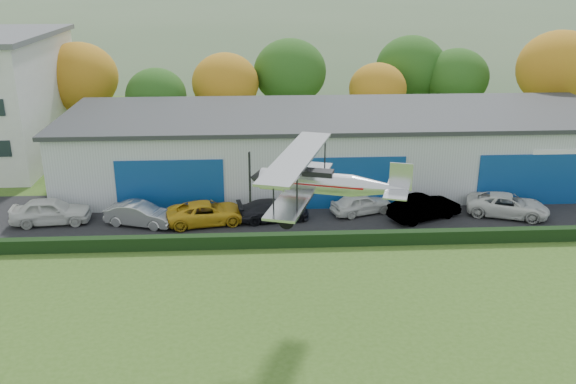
{
  "coord_description": "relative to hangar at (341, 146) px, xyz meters",
  "views": [
    {
      "loc": [
        -1.38,
        -16.84,
        15.38
      ],
      "look_at": [
        0.14,
        11.14,
        5.21
      ],
      "focal_mm": 38.91,
      "sensor_mm": 36.0,
      "label": 1
    }
  ],
  "objects": [
    {
      "name": "apron",
      "position": [
        -2.0,
        -6.98,
        -2.63
      ],
      "size": [
        48.0,
        9.0,
        0.05
      ],
      "primitive_type": "cube",
      "color": "black",
      "rests_on": "ground"
    },
    {
      "name": "hedge",
      "position": [
        -2.0,
        -11.78,
        -2.26
      ],
      "size": [
        46.0,
        0.6,
        0.8
      ],
      "primitive_type": "cube",
      "color": "black",
      "rests_on": "ground"
    },
    {
      "name": "hangar",
      "position": [
        0.0,
        0.0,
        0.0
      ],
      "size": [
        40.6,
        12.6,
        5.3
      ],
      "color": "#B2B7BC",
      "rests_on": "ground"
    },
    {
      "name": "tree_belt",
      "position": [
        -4.15,
        12.64,
        2.95
      ],
      "size": [
        75.7,
        13.22,
        10.12
      ],
      "color": "#3D2614",
      "rests_on": "ground"
    },
    {
      "name": "distant_hills",
      "position": [
        -9.38,
        112.02,
        -15.7
      ],
      "size": [
        430.0,
        196.0,
        56.0
      ],
      "color": "#4C6642",
      "rests_on": "ground"
    },
    {
      "name": "car_0",
      "position": [
        -19.32,
        -7.61,
        -1.78
      ],
      "size": [
        5.03,
        2.38,
        1.66
      ],
      "primitive_type": "imported",
      "rotation": [
        0.0,
        0.0,
        1.66
      ],
      "color": "silver",
      "rests_on": "apron"
    },
    {
      "name": "car_1",
      "position": [
        -13.68,
        -8.21,
        -1.89
      ],
      "size": [
        4.62,
        2.75,
        1.44
      ],
      "primitive_type": "imported",
      "rotation": [
        0.0,
        0.0,
        1.27
      ],
      "color": "silver",
      "rests_on": "apron"
    },
    {
      "name": "car_2",
      "position": [
        -9.49,
        -8.15,
        -1.9
      ],
      "size": [
        5.4,
        3.18,
        1.41
      ],
      "primitive_type": "imported",
      "rotation": [
        0.0,
        0.0,
        1.74
      ],
      "color": "gold",
      "rests_on": "apron"
    },
    {
      "name": "car_3",
      "position": [
        -5.32,
        -7.84,
        -1.94
      ],
      "size": [
        4.81,
        2.51,
        1.33
      ],
      "primitive_type": "imported",
      "rotation": [
        0.0,
        0.0,
        1.72
      ],
      "color": "black",
      "rests_on": "apron"
    },
    {
      "name": "car_4",
      "position": [
        0.48,
        -7.02,
        -1.92
      ],
      "size": [
        4.36,
        2.88,
        1.38
      ],
      "primitive_type": "imported",
      "rotation": [
        0.0,
        0.0,
        1.91
      ],
      "color": "silver",
      "rests_on": "apron"
    },
    {
      "name": "car_5",
      "position": [
        4.38,
        -8.15,
        -1.82
      ],
      "size": [
        5.04,
        3.46,
        1.57
      ],
      "primitive_type": "imported",
      "rotation": [
        0.0,
        0.0,
        1.99
      ],
      "color": "gray",
      "rests_on": "apron"
    },
    {
      "name": "car_6",
      "position": [
        9.92,
        -7.92,
        -1.89
      ],
      "size": [
        5.67,
        4.02,
        1.44
      ],
      "primitive_type": "imported",
      "rotation": [
        0.0,
        0.0,
        1.22
      ],
      "color": "silver",
      "rests_on": "apron"
    },
    {
      "name": "biplane",
      "position": [
        -3.67,
        -19.98,
        4.16
      ],
      "size": [
        7.06,
        7.98,
        2.99
      ],
      "rotation": [
        0.0,
        0.0,
        -0.31
      ],
      "color": "silver"
    }
  ]
}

